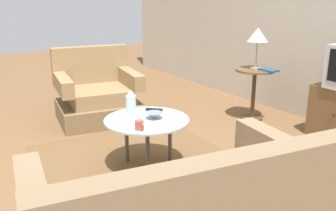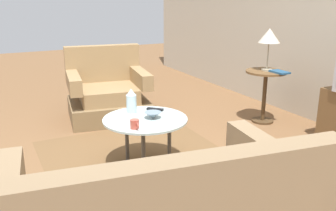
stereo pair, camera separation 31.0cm
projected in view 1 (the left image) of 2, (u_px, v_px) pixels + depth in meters
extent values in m
plane|color=brown|center=(138.00, 170.00, 3.39)|extent=(16.00, 16.00, 0.00)
cube|color=#BCB29E|center=(331.00, 11.00, 4.32)|extent=(9.00, 0.12, 2.70)
cube|color=brown|center=(148.00, 167.00, 3.44)|extent=(2.19, 1.74, 0.00)
cube|color=brown|center=(99.00, 111.00, 4.69)|extent=(0.98, 1.09, 0.24)
cube|color=#93754C|center=(98.00, 95.00, 4.63)|extent=(0.79, 0.79, 0.18)
cube|color=#93754C|center=(90.00, 65.00, 4.84)|extent=(0.29, 0.99, 0.48)
cube|color=#93754C|center=(63.00, 84.00, 4.41)|extent=(0.85, 0.27, 0.19)
cube|color=#93754C|center=(129.00, 78.00, 4.74)|extent=(0.85, 0.27, 0.19)
cube|color=#846B4C|center=(224.00, 206.00, 1.62)|extent=(0.37, 1.66, 0.47)
cube|color=#846B4C|center=(289.00, 160.00, 2.32)|extent=(1.00, 0.28, 0.25)
cylinder|color=#B2C6C1|center=(147.00, 120.00, 3.30)|extent=(0.76, 0.76, 0.02)
cylinder|color=#4C4742|center=(170.00, 140.00, 3.48)|extent=(0.04, 0.04, 0.46)
cylinder|color=#4C4742|center=(127.00, 139.00, 3.49)|extent=(0.04, 0.04, 0.46)
cylinder|color=#4C4742|center=(148.00, 155.00, 3.15)|extent=(0.04, 0.04, 0.46)
cylinder|color=brown|center=(255.00, 70.00, 4.59)|extent=(0.49, 0.49, 0.02)
cylinder|color=#47311C|center=(253.00, 95.00, 4.68)|extent=(0.05, 0.05, 0.63)
cylinder|color=#47311C|center=(252.00, 118.00, 4.77)|extent=(0.27, 0.27, 0.02)
sphere|color=black|center=(333.00, 115.00, 3.89)|extent=(0.02, 0.02, 0.02)
cylinder|color=#9E937A|center=(255.00, 68.00, 4.59)|extent=(0.13, 0.13, 0.02)
cylinder|color=#9E937A|center=(256.00, 55.00, 4.55)|extent=(0.02, 0.02, 0.32)
cone|color=beige|center=(258.00, 35.00, 4.48)|extent=(0.26, 0.26, 0.17)
cylinder|color=silver|center=(131.00, 105.00, 3.43)|extent=(0.10, 0.10, 0.17)
cone|color=silver|center=(131.00, 93.00, 3.40)|extent=(0.09, 0.09, 0.06)
cylinder|color=#B74C3D|center=(139.00, 125.00, 3.03)|extent=(0.07, 0.07, 0.08)
torus|color=#B74C3D|center=(142.00, 127.00, 2.99)|extent=(0.06, 0.01, 0.06)
cone|color=slate|center=(154.00, 116.00, 3.30)|extent=(0.16, 0.16, 0.06)
cube|color=black|center=(154.00, 110.00, 3.53)|extent=(0.14, 0.14, 0.02)
cube|color=navy|center=(269.00, 70.00, 4.47)|extent=(0.23, 0.14, 0.02)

